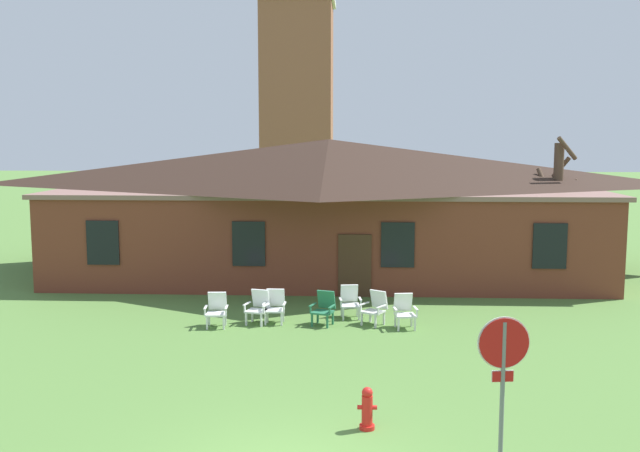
% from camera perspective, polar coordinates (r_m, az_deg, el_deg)
% --- Properties ---
extents(brick_building, '(20.54, 10.40, 5.20)m').
position_cam_1_polar(brick_building, '(28.47, 0.70, 1.81)').
color(brick_building, brown).
rests_on(brick_building, ground).
extents(dome_tower, '(5.18, 5.18, 20.47)m').
position_cam_1_polar(dome_tower, '(50.49, -1.81, 11.81)').
color(dome_tower, '#93563D').
rests_on(dome_tower, ground).
extents(stop_sign, '(0.80, 0.14, 2.62)m').
position_cam_1_polar(stop_sign, '(11.28, 14.42, -10.79)').
color(stop_sign, slate).
rests_on(stop_sign, ground).
extents(lawn_chair_by_porch, '(0.67, 0.70, 0.96)m').
position_cam_1_polar(lawn_chair_by_porch, '(20.34, -8.25, -6.56)').
color(lawn_chair_by_porch, white).
rests_on(lawn_chair_by_porch, ground).
extents(lawn_chair_near_door, '(0.74, 0.79, 0.96)m').
position_cam_1_polar(lawn_chair_near_door, '(20.53, -4.95, -6.39)').
color(lawn_chair_near_door, white).
rests_on(lawn_chair_near_door, ground).
extents(lawn_chair_left_end, '(0.65, 0.67, 0.96)m').
position_cam_1_polar(lawn_chair_left_end, '(20.59, -3.62, -6.34)').
color(lawn_chair_left_end, white).
rests_on(lawn_chair_left_end, ground).
extents(lawn_chair_middle, '(0.75, 0.81, 0.96)m').
position_cam_1_polar(lawn_chair_middle, '(20.31, 0.32, -6.51)').
color(lawn_chair_middle, '#28704C').
rests_on(lawn_chair_middle, ground).
extents(lawn_chair_right_end, '(0.69, 0.72, 0.96)m').
position_cam_1_polar(lawn_chair_right_end, '(21.12, 2.40, -5.98)').
color(lawn_chair_right_end, white).
rests_on(lawn_chair_right_end, ground).
extents(lawn_chair_far_side, '(0.85, 0.87, 0.96)m').
position_cam_1_polar(lawn_chair_far_side, '(20.41, 4.44, -6.46)').
color(lawn_chair_far_side, silver).
rests_on(lawn_chair_far_side, ground).
extents(lawn_chair_under_eave, '(0.70, 0.74, 0.96)m').
position_cam_1_polar(lawn_chair_under_eave, '(20.12, 6.75, -6.69)').
color(lawn_chair_under_eave, silver).
rests_on(lawn_chair_under_eave, ground).
extents(bare_tree_beside_building, '(1.63, 1.63, 5.32)m').
position_cam_1_polar(bare_tree_beside_building, '(27.96, 18.38, 1.61)').
color(bare_tree_beside_building, brown).
rests_on(bare_tree_beside_building, ground).
extents(fire_hydrant, '(0.36, 0.28, 0.79)m').
position_cam_1_polar(fire_hydrant, '(13.40, 3.79, -14.40)').
color(fire_hydrant, red).
rests_on(fire_hydrant, ground).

